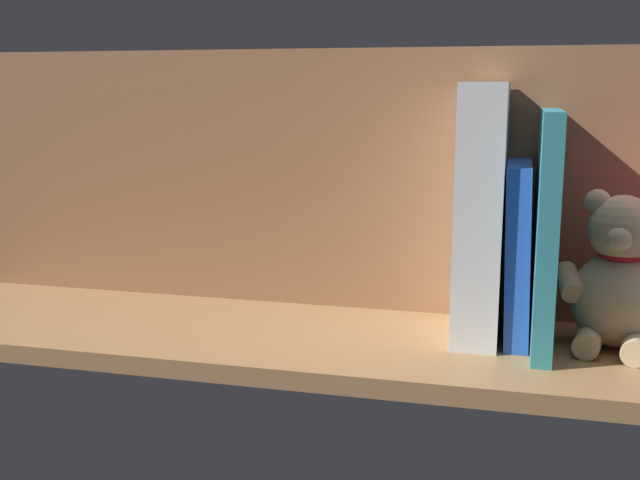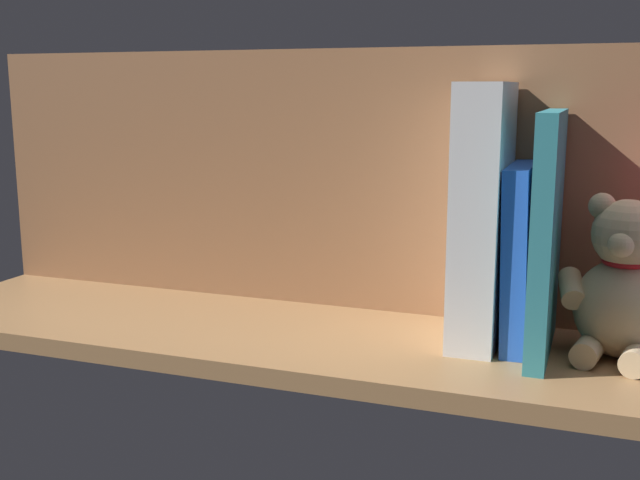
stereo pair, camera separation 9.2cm
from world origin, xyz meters
TOP-DOWN VIEW (x-y plane):
  - ground_plane at (0.00, 0.00)cm, footprint 108.14×28.07cm
  - shelf_back_panel at (0.00, -11.79)cm, footprint 108.14×1.50cm
  - teddy_bear at (-33.96, -2.54)cm, footprint 14.33×12.77cm
  - book_3 at (-25.76, -1.72)cm, footprint 2.19×17.84cm
  - book_4 at (-22.88, -3.73)cm, footprint 3.26×13.81cm
  - dictionary_thick_white at (-18.47, -3.27)cm, footprint 5.23×14.53cm

SIDE VIEW (x-z plane):
  - ground_plane at x=0.00cm, z-range -2.20..0.00cm
  - teddy_bear at x=-33.96cm, z-range -1.08..16.88cm
  - book_4 at x=-22.88cm, z-range -0.03..20.68cm
  - book_3 at x=-25.76cm, z-range 0.00..26.69cm
  - dictionary_thick_white at x=-18.47cm, z-range 0.00..29.68cm
  - shelf_back_panel at x=0.00cm, z-range 0.00..34.01cm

